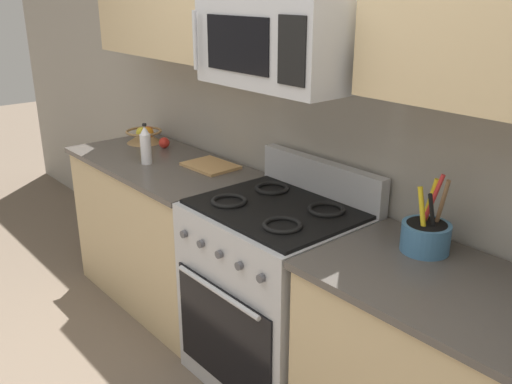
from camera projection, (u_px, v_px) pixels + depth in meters
name	position (u px, v px, depth m)	size (l,w,h in m)	color
wall_back	(338.00, 114.00, 2.65)	(8.00, 0.10, 2.60)	#9E998E
counter_left	(164.00, 231.00, 3.44)	(1.26, 0.64, 0.91)	tan
range_oven	(276.00, 293.00, 2.71)	(0.76, 0.68, 1.09)	#B2B5BA
counter_right	(422.00, 383.00, 2.12)	(0.88, 0.64, 0.91)	tan
microwave	(284.00, 42.00, 2.31)	(0.71, 0.44, 0.36)	#B2B5BA
utensil_crock	(426.00, 235.00, 2.14)	(0.19, 0.19, 0.31)	teal
fruit_basket	(144.00, 135.00, 3.64)	(0.23, 0.23, 0.10)	#9E7A4C
apple_loose	(164.00, 143.00, 3.52)	(0.07, 0.07, 0.07)	red
cutting_board	(210.00, 166.00, 3.16)	(0.30, 0.22, 0.02)	tan
bottle_vinegar	(146.00, 145.00, 3.18)	(0.06, 0.06, 0.24)	silver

